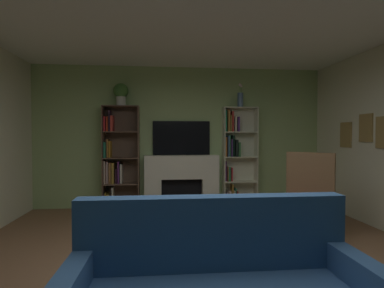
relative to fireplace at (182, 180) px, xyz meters
The scene contains 10 objects.
ground_plane 3.22m from the fireplace, 90.00° to the right, with size 7.90×7.90×0.00m, color #855F43.
wall_back_accent 0.85m from the fireplace, 90.00° to the left, with size 5.77×0.06×2.74m, color #9DBC7B.
fireplace is the anchor object (origin of this frame).
tv 0.82m from the fireplace, 90.00° to the left, with size 1.12×0.06×0.66m, color black.
bookshelf_left 1.30m from the fireplace, behind, with size 0.67×0.34×1.96m.
bookshelf_right 1.16m from the fireplace, ahead, with size 0.67×0.27×1.96m.
potted_plant 2.03m from the fireplace, behind, with size 0.28×0.28×0.43m.
vase_with_flowers 1.96m from the fireplace, ahead, with size 0.11×0.11×0.47m.
armchair 2.51m from the fireplace, 50.56° to the right, with size 0.91×0.91×1.16m.
coffee_table 3.42m from the fireplace, 91.10° to the right, with size 0.99×0.42×0.44m.
Camera 1 is at (-0.46, -2.94, 1.41)m, focal length 29.57 mm.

